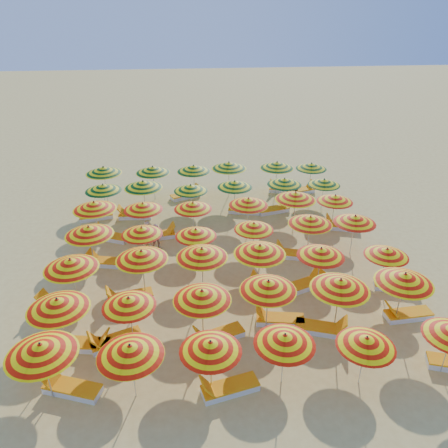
{
  "coord_description": "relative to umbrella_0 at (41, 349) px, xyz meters",
  "views": [
    {
      "loc": [
        -1.7,
        -16.34,
        10.38
      ],
      "look_at": [
        0.0,
        0.5,
        1.6
      ],
      "focal_mm": 35.0,
      "sensor_mm": 36.0,
      "label": 1
    }
  ],
  "objects": [
    {
      "name": "lounger_15",
      "position": [
        8.91,
        6.92,
        -1.71
      ],
      "size": [
        1.83,
        1.04,
        0.69
      ],
      "rotation": [
        0.0,
        0.0,
        2.86
      ],
      "color": "white",
      "rests_on": "ground"
    },
    {
      "name": "beachgoer_a",
      "position": [
        2.34,
        8.61,
        -1.21
      ],
      "size": [
        0.56,
        0.49,
        1.3
      ],
      "primitive_type": "imported",
      "rotation": [
        0.0,
        0.0,
        2.67
      ],
      "color": "#E0AA7E",
      "rests_on": "ground"
    },
    {
      "name": "umbrella_6",
      "position": [
        -0.02,
        2.01,
        -0.01
      ],
      "size": [
        2.31,
        2.31,
        2.1
      ],
      "color": "silver",
      "rests_on": "ground"
    },
    {
      "name": "lounger_1",
      "position": [
        5.13,
        -0.31,
        -1.71
      ],
      "size": [
        1.82,
        0.97,
        0.69
      ],
      "rotation": [
        0.0,
        0.0,
        3.38
      ],
      "color": "white",
      "rests_on": "ground"
    },
    {
      "name": "umbrella_32",
      "position": [
        4.46,
        11.52,
        -0.22
      ],
      "size": [
        1.87,
        1.87,
        1.86
      ],
      "color": "silver",
      "rests_on": "ground"
    },
    {
      "name": "lounger_14",
      "position": [
        0.63,
        7.11,
        -1.71
      ],
      "size": [
        1.82,
        0.93,
        0.69
      ],
      "rotation": [
        0.0,
        0.0,
        2.93
      ],
      "color": "white",
      "rests_on": "ground"
    },
    {
      "name": "umbrella_28",
      "position": [
        9.47,
        9.47,
        0.0
      ],
      "size": [
        2.63,
        2.63,
        2.12
      ],
      "color": "silver",
      "rests_on": "ground"
    },
    {
      "name": "umbrella_38",
      "position": [
        4.72,
        14.05,
        -0.08
      ],
      "size": [
        2.22,
        2.22,
        2.03
      ],
      "color": "silver",
      "rests_on": "ground"
    },
    {
      "name": "lounger_4",
      "position": [
        1.55,
        2.06,
        -1.71
      ],
      "size": [
        1.82,
        1.19,
        0.69
      ],
      "rotation": [
        0.0,
        0.0,
        3.53
      ],
      "color": "white",
      "rests_on": "ground"
    },
    {
      "name": "ground",
      "position": [
        5.78,
        6.89,
        -1.86
      ],
      "size": [
        120.0,
        120.0,
        0.0
      ],
      "primitive_type": "plane",
      "color": "#DFC063",
      "rests_on": "ground"
    },
    {
      "name": "lounger_6",
      "position": [
        7.26,
        2.59,
        -1.71
      ],
      "size": [
        1.8,
        0.86,
        0.69
      ],
      "rotation": [
        0.0,
        0.0,
        2.98
      ],
      "color": "white",
      "rests_on": "ground"
    },
    {
      "name": "umbrella_11",
      "position": [
        11.47,
        2.25,
        0.01
      ],
      "size": [
        2.59,
        2.59,
        2.12
      ],
      "color": "silver",
      "rests_on": "ground"
    },
    {
      "name": "lounger_17",
      "position": [
        2.75,
        9.33,
        -1.71
      ],
      "size": [
        1.8,
        0.84,
        0.69
      ],
      "rotation": [
        0.0,
        0.0,
        0.15
      ],
      "color": "white",
      "rests_on": "ground"
    },
    {
      "name": "lounger_20",
      "position": [
        1.43,
        11.67,
        -1.71
      ],
      "size": [
        1.76,
        0.67,
        0.69
      ],
      "rotation": [
        0.0,
        0.0,
        3.09
      ],
      "color": "white",
      "rests_on": "ground"
    },
    {
      "name": "umbrella_1",
      "position": [
        2.41,
        -0.18,
        -0.09
      ],
      "size": [
        2.3,
        2.3,
        2.01
      ],
      "color": "silver",
      "rests_on": "ground"
    },
    {
      "name": "umbrella_17",
      "position": [
        11.83,
        4.37,
        -0.25
      ],
      "size": [
        2.23,
        2.23,
        1.82
      ],
      "color": "silver",
      "rests_on": "ground"
    },
    {
      "name": "lounger_12",
      "position": [
        8.71,
        4.57,
        -1.71
      ],
      "size": [
        1.82,
        1.18,
        0.69
      ],
      "rotation": [
        0.0,
        0.0,
        0.38
      ],
      "color": "white",
      "rests_on": "ground"
    },
    {
      "name": "lounger_19",
      "position": [
        -0.53,
        11.76,
        -1.71
      ],
      "size": [
        1.82,
        0.97,
        0.69
      ],
      "rotation": [
        0.0,
        0.0,
        0.24
      ],
      "color": "white",
      "rests_on": "ground"
    },
    {
      "name": "umbrella_7",
      "position": [
        2.15,
        2.16,
        -0.21
      ],
      "size": [
        2.06,
        2.06,
        1.87
      ],
      "color": "silver",
      "rests_on": "ground"
    },
    {
      "name": "umbrella_12",
      "position": [
        -0.1,
        4.35,
        -0.0
      ],
      "size": [
        2.56,
        2.56,
        2.11
      ],
      "color": "silver",
      "rests_on": "ground"
    },
    {
      "name": "umbrella_20",
      "position": [
        4.51,
        6.66,
        -0.22
      ],
      "size": [
        2.27,
        2.27,
        1.86
      ],
      "color": "silver",
      "rests_on": "ground"
    },
    {
      "name": "lounger_3",
      "position": [
        0.58,
        1.99,
        -1.71
      ],
      "size": [
        1.8,
        0.86,
        0.69
      ],
      "rotation": [
        0.0,
        0.0,
        -0.17
      ],
      "color": "white",
      "rests_on": "ground"
    },
    {
      "name": "lounger_9",
      "position": [
        -0.7,
        4.12,
        -1.71
      ],
      "size": [
        1.83,
        1.11,
        0.69
      ],
      "rotation": [
        0.0,
        0.0,
        2.81
      ],
      "color": "white",
      "rests_on": "ground"
    },
    {
      "name": "lounger_10",
      "position": [
        1.81,
        4.46,
        -1.71
      ],
      "size": [
        1.82,
        0.94,
        0.69
      ],
      "rotation": [
        0.0,
        0.0,
        3.36
      ],
      "color": "white",
      "rests_on": "ground"
    },
    {
      "name": "umbrella_26",
      "position": [
        4.49,
        9.26,
        -0.18
      ],
      "size": [
        2.33,
        2.33,
        1.91
      ],
      "color": "silver",
      "rests_on": "ground"
    },
    {
      "name": "umbrella_10",
      "position": [
        9.15,
        2.1,
        0.02
      ],
      "size": [
        2.5,
        2.5,
        2.13
      ],
      "color": "silver",
      "rests_on": "ground"
    },
    {
      "name": "lounger_8",
      "position": [
        11.97,
        2.39,
        -1.71
      ],
      "size": [
        1.77,
        0.69,
        0.69
      ],
      "rotation": [
        0.0,
        0.0,
        3.21
      ],
      "color": "white",
      "rests_on": "ground"
    },
    {
      "name": "umbrella_34",
      "position": [
        9.45,
        11.75,
        -0.15
      ],
      "size": [
        2.16,
        2.16,
        1.94
      ],
      "color": "silver",
      "rests_on": "ground"
    },
    {
      "name": "lounger_0",
      "position": [
        0.5,
        0.16,
        -1.71
      ],
      "size": [
        1.83,
        1.13,
        0.69
      ],
      "rotation": [
        0.0,
        0.0,
        2.8
      ],
      "color": "white",
      "rests_on": "ground"
    },
    {
      "name": "umbrella_22",
      "position": [
        9.51,
        6.98,
        -0.06
      ],
      "size": [
        2.41,
        2.41,
        2.05
      ],
      "color": "silver",
      "rests_on": "ground"
    },
    {
      "name": "umbrella_36",
      "position": [
        -0.3,
        14.04,
        0.01
      ],
      "size": [
        2.14,
        2.14,
        2.12
      ],
      "color": "silver",
      "rests_on": "ground"
    },
    {
      "name": "umbrella_19",
      "position": [
        2.24,
        7.06,
        -0.23
      ],
      "size": [
        2.03,
        2.03,
        1.86
      ],
      "color": "silver",
      "rests_on": "ground"
    },
    {
      "name": "umbrella_4",
      "position": [
        9.1,
        -0.35,
        -0.25
      ],
      "size": [
        2.25,
        2.25,
        1.83
      ],
      "color": "silver",
      "rests_on": "ground"
    },
    {
      "name": "umbrella_41",
      "position": [
        11.58,
        14.05,
        -0.18
      ],
      "size": [
        1.81,
        1.81,
        1.9
      ],
      "color": "silver",
      "rests_on": "ground"
    },
    {
      "name": "umbrella_3",
      "position": [
        6.77,
        -0.09,
        -0.18
      ],
      "size": [
        2.01,
        2.01,
        1.91
      ],
      "color": "silver",
      "rests_on": "ground"
    },
    {
      "name": "lounger_24",
      "position": [
        10.02,
        14.28,
        -1.71
      ],
      "size": [
        1.83,
        1.12,
        0.69
      ],
      "rotation": [
        0.0,
        0.0,
        2.81
      ],
      "color": "white",
      "rests_on": "ground"
    },
    {
      "name": "umbrella_33",
      "position": [
        6.78,
        11.64,
        -0.15
      ],
      "size": [
        2.39,
        2.39,
        1.95
      ],
      "color": "silver",
      "rests_on": "ground"
    },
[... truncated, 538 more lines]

